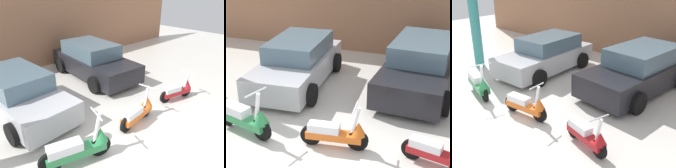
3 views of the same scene
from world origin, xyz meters
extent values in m
plane|color=silver|center=(0.00, 0.00, 0.00)|extent=(28.00, 28.00, 0.00)
cube|color=#9E6B4C|center=(0.00, 7.07, 1.75)|extent=(19.60, 0.12, 3.50)
cylinder|color=black|center=(-1.15, 0.71, 0.25)|extent=(0.51, 0.22, 0.50)
cylinder|color=black|center=(-2.23, 1.00, 0.25)|extent=(0.51, 0.22, 0.50)
cube|color=#2D8C4C|center=(-1.69, 0.86, 0.31)|extent=(1.35, 0.64, 0.18)
cube|color=white|center=(-1.92, 0.92, 0.50)|extent=(0.79, 0.48, 0.20)
cylinder|color=white|center=(-1.21, 0.72, 0.76)|extent=(0.25, 0.14, 0.71)
cylinder|color=white|center=(-1.21, 0.72, 1.12)|extent=(0.19, 0.57, 0.04)
cone|color=#2D8C4C|center=(-1.14, 0.70, 0.57)|extent=(0.41, 0.41, 0.33)
cylinder|color=black|center=(0.88, 1.02, 0.22)|extent=(0.45, 0.13, 0.44)
cylinder|color=black|center=(-0.10, 0.90, 0.22)|extent=(0.45, 0.13, 0.44)
cube|color=orange|center=(0.39, 0.96, 0.28)|extent=(1.18, 0.41, 0.15)
cube|color=white|center=(0.18, 0.93, 0.44)|extent=(0.68, 0.34, 0.17)
cylinder|color=white|center=(0.83, 1.01, 0.67)|extent=(0.21, 0.10, 0.63)
cylinder|color=white|center=(0.83, 1.01, 0.98)|extent=(0.09, 0.51, 0.03)
cone|color=orange|center=(0.90, 1.02, 0.50)|extent=(0.33, 0.33, 0.29)
cylinder|color=black|center=(2.87, 0.88, 0.21)|extent=(0.42, 0.17, 0.42)
cylinder|color=black|center=(1.96, 1.09, 0.21)|extent=(0.42, 0.17, 0.42)
cube|color=#B2191E|center=(2.41, 0.98, 0.26)|extent=(1.12, 0.50, 0.15)
cube|color=white|center=(2.22, 1.03, 0.42)|extent=(0.65, 0.38, 0.16)
cylinder|color=white|center=(2.82, 0.89, 0.63)|extent=(0.20, 0.11, 0.59)
cylinder|color=white|center=(2.82, 0.89, 0.93)|extent=(0.14, 0.48, 0.03)
cone|color=#B2191E|center=(2.88, 0.87, 0.47)|extent=(0.34, 0.34, 0.27)
cube|color=#B7B7BC|center=(-1.69, 3.67, 0.48)|extent=(1.85, 3.96, 0.64)
cube|color=slate|center=(-1.71, 3.90, 1.06)|extent=(1.55, 2.25, 0.51)
cylinder|color=black|center=(-0.79, 2.53, 0.29)|extent=(0.24, 0.60, 0.59)
cylinder|color=black|center=(-2.45, 2.42, 0.29)|extent=(0.24, 0.60, 0.59)
cylinder|color=black|center=(-0.94, 4.92, 0.29)|extent=(0.24, 0.60, 0.59)
cylinder|color=black|center=(-2.60, 4.81, 0.29)|extent=(0.24, 0.60, 0.59)
cube|color=black|center=(1.69, 4.44, 0.51)|extent=(1.99, 4.21, 0.68)
cube|color=slate|center=(1.71, 4.68, 1.13)|extent=(1.66, 2.40, 0.54)
cylinder|color=black|center=(2.49, 3.10, 0.31)|extent=(0.26, 0.64, 0.63)
cylinder|color=black|center=(0.71, 3.23, 0.31)|extent=(0.26, 0.64, 0.63)
cylinder|color=black|center=(0.89, 5.77, 0.31)|extent=(0.26, 0.64, 0.63)
cylinder|color=teal|center=(-4.03, 2.30, 1.75)|extent=(0.36, 0.36, 3.50)
camera|label=1|loc=(-3.60, -2.32, 3.60)|focal=35.00mm
camera|label=2|loc=(2.41, -4.66, 4.14)|focal=55.00mm
camera|label=3|loc=(5.60, -3.13, 3.73)|focal=45.00mm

